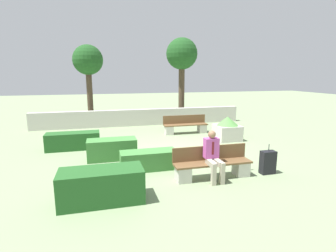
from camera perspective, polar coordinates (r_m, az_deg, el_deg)
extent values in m
plane|color=gray|center=(9.33, -0.46, -6.07)|extent=(60.00, 60.00, 0.00)
cube|color=beige|center=(14.47, -5.79, 1.89)|extent=(11.38, 0.30, 0.89)
cube|color=brown|center=(7.22, 9.80, -7.98)|extent=(2.15, 0.44, 0.05)
cube|color=brown|center=(7.36, 9.08, -5.74)|extent=(2.15, 0.04, 0.40)
cube|color=beige|center=(7.00, 3.31, -10.38)|extent=(0.36, 0.40, 0.39)
cube|color=beige|center=(7.67, 15.58, -8.85)|extent=(0.36, 0.40, 0.39)
cube|color=brown|center=(12.44, 3.90, 0.27)|extent=(2.11, 0.44, 0.05)
cube|color=brown|center=(12.63, 3.56, 1.48)|extent=(2.11, 0.04, 0.40)
cube|color=beige|center=(12.25, 0.21, -0.93)|extent=(0.36, 0.40, 0.39)
cube|color=beige|center=(12.77, 7.40, -0.53)|extent=(0.36, 0.40, 0.39)
cube|color=#B2A893|center=(6.94, 9.33, -7.96)|extent=(0.14, 0.46, 0.13)
cube|color=#B2A893|center=(7.03, 10.84, -7.78)|extent=(0.14, 0.46, 0.13)
cube|color=#B2A893|center=(6.82, 9.91, -10.34)|extent=(0.11, 0.11, 0.57)
cube|color=#B2A893|center=(6.92, 11.75, -10.09)|extent=(0.11, 0.11, 0.57)
cube|color=#B74C9E|center=(7.09, 9.37, -4.71)|extent=(0.38, 0.22, 0.54)
sphere|color=#936B4C|center=(6.98, 9.54, -1.81)|extent=(0.21, 0.21, 0.21)
cube|color=maroon|center=(6.99, 9.76, -4.80)|extent=(0.06, 0.01, 0.35)
cube|color=#3D7A38|center=(8.88, -12.08, -4.96)|extent=(1.59, 0.66, 0.68)
cube|color=#3D7A38|center=(7.83, -4.28, -7.40)|extent=(1.65, 0.62, 0.55)
cube|color=#235623|center=(10.44, -19.94, -3.07)|extent=(1.93, 0.65, 0.64)
cube|color=#235623|center=(6.05, -14.22, -12.50)|extent=(1.81, 0.78, 0.75)
cube|color=beige|center=(11.51, 12.75, -1.40)|extent=(0.99, 0.99, 0.63)
cone|color=#569347|center=(11.41, 12.86, 1.08)|extent=(0.92, 0.92, 0.38)
cube|color=black|center=(7.97, 20.89, -7.40)|extent=(0.41, 0.23, 0.66)
cylinder|color=#333338|center=(7.85, 21.11, -4.43)|extent=(0.02, 0.02, 0.20)
cylinder|color=#473828|center=(15.62, -16.64, 6.25)|extent=(0.32, 0.32, 3.10)
sphere|color=#1E4C1E|center=(15.60, -17.06, 13.61)|extent=(1.66, 1.66, 1.66)
cylinder|color=#473828|center=(16.20, 2.95, 7.50)|extent=(0.36, 0.36, 3.46)
sphere|color=#1E4C1E|center=(16.21, 3.03, 15.45)|extent=(1.87, 1.87, 1.87)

